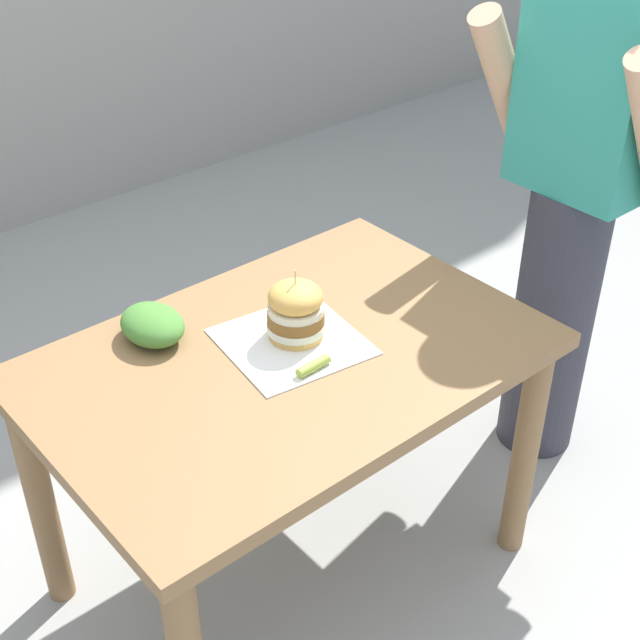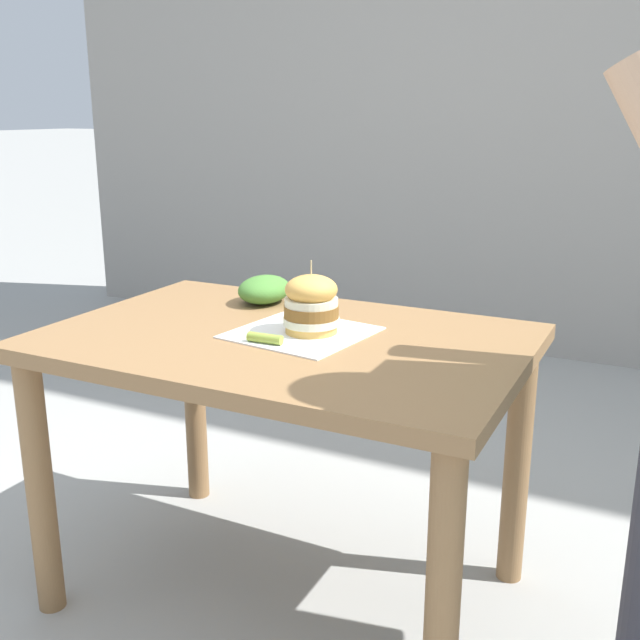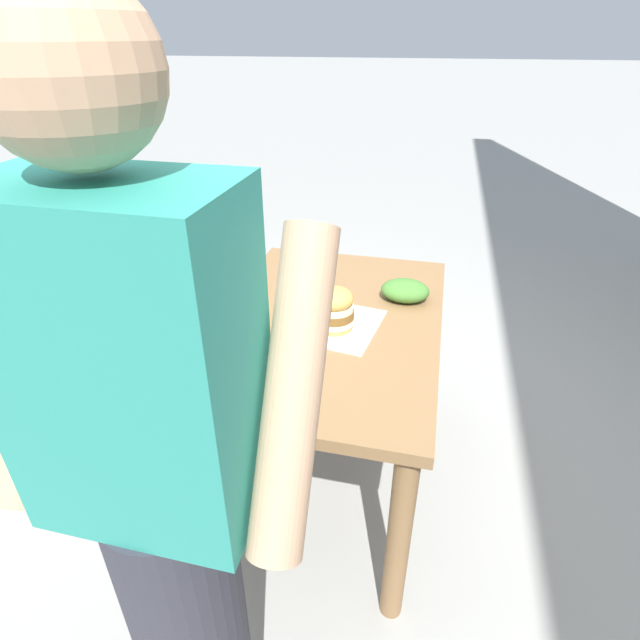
% 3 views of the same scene
% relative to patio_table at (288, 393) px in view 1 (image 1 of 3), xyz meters
% --- Properties ---
extents(ground_plane, '(80.00, 80.00, 0.00)m').
position_rel_patio_table_xyz_m(ground_plane, '(0.00, 0.00, -0.62)').
color(ground_plane, '#9E9E99').
extents(patio_table, '(0.79, 1.19, 0.74)m').
position_rel_patio_table_xyz_m(patio_table, '(0.00, 0.00, 0.00)').
color(patio_table, olive).
rests_on(patio_table, ground).
extents(serving_paper, '(0.35, 0.35, 0.00)m').
position_rel_patio_table_xyz_m(serving_paper, '(-0.03, 0.03, 0.12)').
color(serving_paper, white).
rests_on(serving_paper, patio_table).
extents(sandwich, '(0.14, 0.14, 0.18)m').
position_rel_patio_table_xyz_m(sandwich, '(-0.04, 0.06, 0.20)').
color(sandwich, gold).
rests_on(sandwich, serving_paper).
extents(pickle_spear, '(0.03, 0.09, 0.02)m').
position_rel_patio_table_xyz_m(pickle_spear, '(0.09, -0.00, 0.13)').
color(pickle_spear, '#8EA83D').
rests_on(pickle_spear, serving_paper).
extents(side_salad, '(0.18, 0.14, 0.08)m').
position_rel_patio_table_xyz_m(side_salad, '(-0.25, -0.21, 0.16)').
color(side_salad, '#477F33').
rests_on(side_salad, patio_table).
extents(diner_across_table, '(0.55, 0.35, 1.69)m').
position_rel_patio_table_xyz_m(diner_across_table, '(0.08, 0.96, 0.26)').
color(diner_across_table, '#33333D').
rests_on(diner_across_table, ground).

